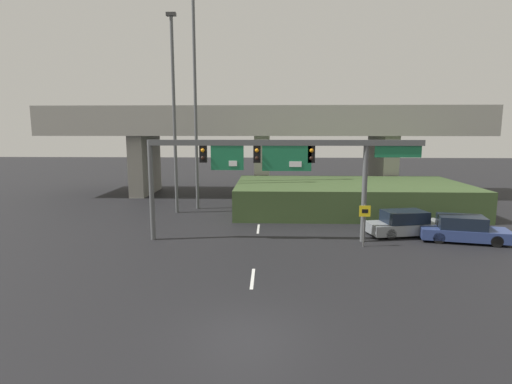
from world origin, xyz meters
TOP-DOWN VIEW (x-y plane):
  - ground_plane at (0.00, 0.00)m, footprint 160.00×160.00m
  - lane_markings at (0.00, 13.44)m, footprint 0.14×37.14m
  - signal_gantry at (1.01, 10.69)m, footprint 15.37×0.44m
  - speed_limit_sign at (5.86, 9.68)m, footprint 0.60×0.11m
  - highway_light_pole_near at (-6.41, 18.35)m, footprint 0.70×0.36m
  - highway_light_pole_far at (-5.10, 19.96)m, footprint 0.70×0.36m
  - overpass_bridge at (0.00, 27.61)m, footprint 41.23×7.77m
  - grass_embankment at (7.02, 19.71)m, footprint 17.69×9.47m
  - parked_sedan_near_right at (8.99, 12.24)m, footprint 4.98×2.72m
  - parked_sedan_mid_right at (11.77, 10.91)m, footprint 4.97×2.71m

SIDE VIEW (x-z plane):
  - ground_plane at x=0.00m, z-range 0.00..0.00m
  - lane_markings at x=0.00m, z-range 0.00..0.01m
  - parked_sedan_mid_right at x=11.77m, z-range -0.06..1.43m
  - parked_sedan_near_right at x=8.99m, z-range -0.06..1.44m
  - grass_embankment at x=7.02m, z-range 0.00..2.20m
  - speed_limit_sign at x=5.86m, z-range 0.36..2.70m
  - signal_gantry at x=1.01m, z-range 1.80..7.58m
  - overpass_bridge at x=0.00m, z-range 1.69..10.13m
  - highway_light_pole_near at x=-6.41m, z-range 0.38..15.01m
  - highway_light_pole_far at x=-5.10m, z-range 0.38..17.33m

